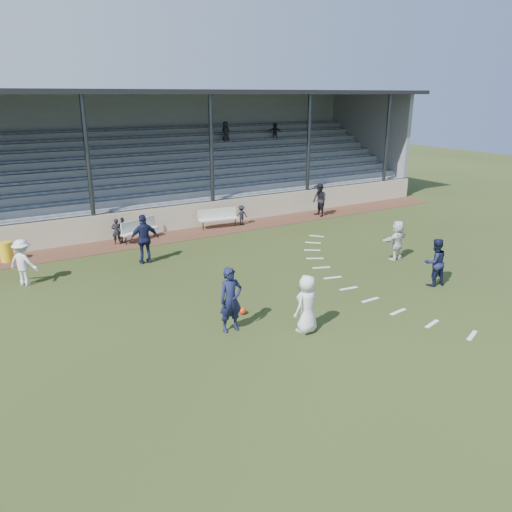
{
  "coord_description": "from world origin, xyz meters",
  "views": [
    {
      "loc": [
        -8.16,
        -10.88,
        6.39
      ],
      "look_at": [
        0.0,
        2.5,
        1.3
      ],
      "focal_mm": 35.0,
      "sensor_mm": 36.0,
      "label": 1
    }
  ],
  "objects_px": {
    "trash_bin": "(6,252)",
    "player_navy_lead": "(231,300)",
    "bench_right": "(218,216)",
    "player_white_lead": "(307,304)",
    "football": "(242,311)",
    "official": "(320,200)",
    "bench_left": "(139,228)"
  },
  "relations": [
    {
      "from": "player_navy_lead",
      "to": "official",
      "type": "bearing_deg",
      "value": 43.98
    },
    {
      "from": "trash_bin",
      "to": "football",
      "type": "relative_size",
      "value": 3.55
    },
    {
      "from": "bench_right",
      "to": "player_white_lead",
      "type": "distance_m",
      "value": 12.0
    },
    {
      "from": "football",
      "to": "player_white_lead",
      "type": "relative_size",
      "value": 0.13
    },
    {
      "from": "player_white_lead",
      "to": "player_navy_lead",
      "type": "xyz_separation_m",
      "value": [
        -1.77,
        1.16,
        0.1
      ]
    },
    {
      "from": "bench_right",
      "to": "football",
      "type": "height_order",
      "value": "bench_right"
    },
    {
      "from": "player_navy_lead",
      "to": "official",
      "type": "distance_m",
      "value": 14.5
    },
    {
      "from": "bench_right",
      "to": "player_navy_lead",
      "type": "bearing_deg",
      "value": -107.39
    },
    {
      "from": "official",
      "to": "player_white_lead",
      "type": "bearing_deg",
      "value": -34.75
    },
    {
      "from": "trash_bin",
      "to": "player_white_lead",
      "type": "distance_m",
      "value": 12.97
    },
    {
      "from": "player_navy_lead",
      "to": "player_white_lead",
      "type": "bearing_deg",
      "value": -31.26
    },
    {
      "from": "bench_right",
      "to": "player_white_lead",
      "type": "relative_size",
      "value": 1.21
    },
    {
      "from": "bench_left",
      "to": "official",
      "type": "distance_m",
      "value": 9.97
    },
    {
      "from": "player_white_lead",
      "to": "official",
      "type": "height_order",
      "value": "official"
    },
    {
      "from": "trash_bin",
      "to": "official",
      "type": "xyz_separation_m",
      "value": [
        15.51,
        -0.37,
        0.49
      ]
    },
    {
      "from": "bench_left",
      "to": "bench_right",
      "type": "bearing_deg",
      "value": -22.0
    },
    {
      "from": "trash_bin",
      "to": "player_navy_lead",
      "type": "xyz_separation_m",
      "value": [
        4.72,
        -10.05,
        0.52
      ]
    },
    {
      "from": "bench_left",
      "to": "trash_bin",
      "type": "bearing_deg",
      "value": 159.04
    },
    {
      "from": "trash_bin",
      "to": "official",
      "type": "distance_m",
      "value": 15.52
    },
    {
      "from": "bench_left",
      "to": "official",
      "type": "xyz_separation_m",
      "value": [
        9.95,
        -0.61,
        0.32
      ]
    },
    {
      "from": "bench_right",
      "to": "trash_bin",
      "type": "distance_m",
      "value": 9.67
    },
    {
      "from": "trash_bin",
      "to": "player_white_lead",
      "type": "relative_size",
      "value": 0.47
    },
    {
      "from": "bench_left",
      "to": "bench_right",
      "type": "relative_size",
      "value": 0.98
    },
    {
      "from": "player_white_lead",
      "to": "bench_left",
      "type": "bearing_deg",
      "value": -100.5
    },
    {
      "from": "bench_left",
      "to": "official",
      "type": "relative_size",
      "value": 1.12
    },
    {
      "from": "football",
      "to": "player_white_lead",
      "type": "bearing_deg",
      "value": -63.95
    },
    {
      "from": "football",
      "to": "official",
      "type": "bearing_deg",
      "value": 41.75
    },
    {
      "from": "trash_bin",
      "to": "bench_right",
      "type": "bearing_deg",
      "value": 2.08
    },
    {
      "from": "trash_bin",
      "to": "football",
      "type": "distance_m",
      "value": 10.8
    },
    {
      "from": "football",
      "to": "trash_bin",
      "type": "bearing_deg",
      "value": 120.84
    },
    {
      "from": "player_white_lead",
      "to": "football",
      "type": "bearing_deg",
      "value": -79.08
    },
    {
      "from": "official",
      "to": "football",
      "type": "bearing_deg",
      "value": -43.26
    }
  ]
}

